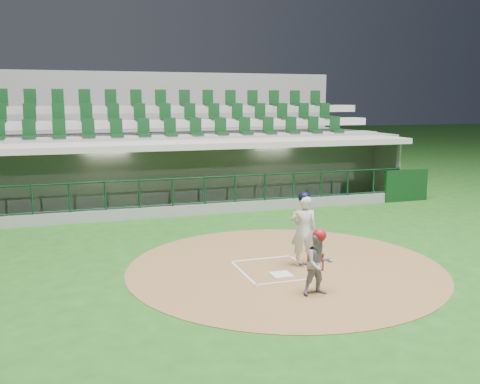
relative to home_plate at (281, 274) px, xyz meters
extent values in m
plane|color=#1A4C15|center=(0.00, 0.70, -0.02)|extent=(120.00, 120.00, 0.00)
cylinder|color=brown|center=(0.30, 0.50, -0.02)|extent=(7.20, 7.20, 0.01)
cube|color=silver|center=(0.00, 0.00, 0.00)|extent=(0.43, 0.43, 0.02)
cube|color=white|center=(-0.75, 0.40, 0.00)|extent=(0.05, 1.80, 0.01)
cube|color=white|center=(0.75, 0.40, 0.00)|extent=(0.05, 1.80, 0.01)
cube|color=white|center=(0.00, 1.25, 0.00)|extent=(1.55, 0.05, 0.01)
cube|color=silver|center=(0.00, -0.45, 0.00)|extent=(1.55, 0.05, 0.01)
cube|color=gray|center=(0.00, 8.20, -0.57)|extent=(15.00, 3.00, 0.10)
cube|color=slate|center=(0.00, 9.80, 0.83)|extent=(15.00, 0.20, 2.70)
cube|color=#9E998C|center=(0.00, 9.68, 1.08)|extent=(13.50, 0.04, 0.90)
cube|color=slate|center=(7.50, 8.20, 0.83)|extent=(0.20, 3.00, 2.70)
cube|color=#A7A097|center=(0.00, 7.95, 2.28)|extent=(15.40, 3.50, 0.20)
cube|color=gray|center=(0.00, 6.65, 0.13)|extent=(15.00, 0.15, 0.40)
cube|color=black|center=(0.00, 6.65, 1.70)|extent=(15.00, 0.01, 0.95)
cube|color=brown|center=(0.00, 9.25, -0.30)|extent=(12.75, 0.40, 0.45)
cube|color=white|center=(-3.00, 8.20, 2.15)|extent=(1.30, 0.35, 0.04)
cube|color=white|center=(3.00, 8.20, 2.15)|extent=(1.30, 0.35, 0.04)
cube|color=black|center=(7.80, 6.60, 0.58)|extent=(1.80, 0.18, 1.20)
imported|color=#A41E11|center=(-5.88, 9.15, 0.42)|extent=(1.35, 0.98, 1.89)
imported|color=#B51913|center=(-0.76, 9.05, 0.38)|extent=(1.14, 0.84, 1.80)
imported|color=maroon|center=(2.46, 9.18, 0.29)|extent=(0.88, 0.66, 1.62)
imported|color=#A31C11|center=(5.70, 8.78, 0.31)|extent=(1.62, 1.04, 1.67)
cube|color=slate|center=(0.00, 11.45, 1.13)|extent=(17.00, 6.50, 2.50)
cube|color=gray|center=(0.00, 9.95, 2.28)|extent=(16.60, 0.95, 0.30)
cube|color=#AAA69A|center=(0.00, 10.90, 2.83)|extent=(16.60, 0.95, 0.30)
cube|color=gray|center=(0.00, 11.85, 3.38)|extent=(16.60, 0.95, 0.30)
cube|color=slate|center=(0.00, 14.80, 2.50)|extent=(17.00, 0.25, 5.05)
imported|color=silver|center=(0.74, 0.47, 0.81)|extent=(0.68, 0.54, 1.65)
sphere|color=black|center=(0.74, 0.47, 1.58)|extent=(0.28, 0.28, 0.28)
cylinder|color=tan|center=(0.49, 0.22, 1.23)|extent=(0.58, 0.79, 0.39)
imported|color=gray|center=(0.23, -1.32, 0.61)|extent=(0.61, 0.48, 1.25)
sphere|color=#A1111B|center=(0.23, -1.32, 1.19)|extent=(0.26, 0.26, 0.26)
cube|color=#B61F13|center=(0.23, -1.17, 0.60)|extent=(0.32, 0.10, 0.35)
camera|label=1|loc=(-4.34, -10.33, 3.75)|focal=40.00mm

